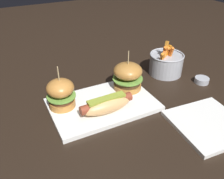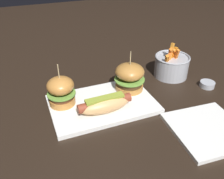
{
  "view_description": "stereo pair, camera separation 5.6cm",
  "coord_description": "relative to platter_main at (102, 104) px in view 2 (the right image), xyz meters",
  "views": [
    {
      "loc": [
        -0.25,
        -0.57,
        0.46
      ],
      "look_at": [
        0.03,
        0.0,
        0.05
      ],
      "focal_mm": 38.72,
      "sensor_mm": 36.0,
      "label": 1
    },
    {
      "loc": [
        -0.2,
        -0.59,
        0.46
      ],
      "look_at": [
        0.03,
        0.0,
        0.05
      ],
      "focal_mm": 38.72,
      "sensor_mm": 36.0,
      "label": 2
    }
  ],
  "objects": [
    {
      "name": "slider_left",
      "position": [
        -0.12,
        0.04,
        0.05
      ],
      "size": [
        0.09,
        0.09,
        0.14
      ],
      "color": "#BF7D38",
      "rests_on": "platter_main"
    },
    {
      "name": "sauce_ramekin",
      "position": [
        0.39,
        -0.03,
        0.0
      ],
      "size": [
        0.05,
        0.05,
        0.02
      ],
      "color": "#A8AAB2",
      "rests_on": "ground"
    },
    {
      "name": "side_plate",
      "position": [
        0.23,
        -0.22,
        -0.0
      ],
      "size": [
        0.21,
        0.21,
        0.01
      ],
      "primitive_type": "cube",
      "rotation": [
        0.0,
        0.0,
        -0.07
      ],
      "color": "white",
      "rests_on": "ground"
    },
    {
      "name": "ground_plane",
      "position": [
        0.0,
        0.0,
        -0.01
      ],
      "size": [
        3.0,
        3.0,
        0.0
      ],
      "primitive_type": "plane",
      "color": "black"
    },
    {
      "name": "platter_main",
      "position": [
        0.0,
        0.0,
        0.0
      ],
      "size": [
        0.33,
        0.21,
        0.01
      ],
      "primitive_type": "cube",
      "color": "white",
      "rests_on": "ground"
    },
    {
      "name": "slider_right",
      "position": [
        0.11,
        0.04,
        0.05
      ],
      "size": [
        0.1,
        0.1,
        0.14
      ],
      "color": "#B07635",
      "rests_on": "platter_main"
    },
    {
      "name": "hot_dog",
      "position": [
        -0.01,
        -0.05,
        0.03
      ],
      "size": [
        0.17,
        0.06,
        0.05
      ],
      "color": "tan",
      "rests_on": "platter_main"
    },
    {
      "name": "fries_bucket",
      "position": [
        0.31,
        0.09,
        0.04
      ],
      "size": [
        0.13,
        0.13,
        0.14
      ],
      "color": "#A8AAB2",
      "rests_on": "ground"
    }
  ]
}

